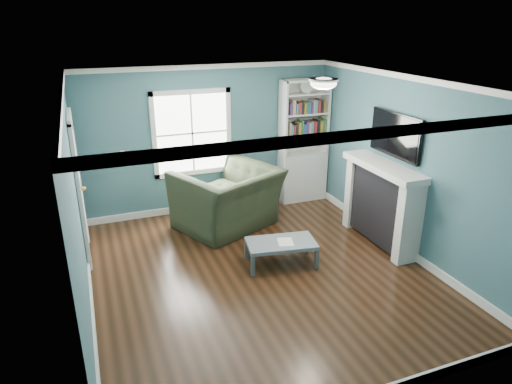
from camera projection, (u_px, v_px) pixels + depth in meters
name	position (u px, v px, depth m)	size (l,w,h in m)	color
floor	(261.00, 272.00, 6.37)	(5.00, 5.00, 0.00)	black
room_walls	(261.00, 164.00, 5.80)	(5.00, 5.00, 5.00)	#37666A
trim	(261.00, 190.00, 5.93)	(4.50, 5.00, 2.60)	white
window	(192.00, 133.00, 7.91)	(1.40, 0.06, 1.50)	white
bookshelf	(303.00, 153.00, 8.64)	(0.90, 0.35, 2.31)	silver
fireplace	(381.00, 205.00, 7.02)	(0.44, 1.58, 1.30)	black
tv	(396.00, 135.00, 6.67)	(0.06, 1.10, 0.65)	black
door	(79.00, 188.00, 6.46)	(0.12, 0.98, 2.17)	silver
ceiling_fixture	(324.00, 83.00, 5.85)	(0.38, 0.38, 0.15)	white
light_switch	(122.00, 154.00, 7.60)	(0.08, 0.01, 0.12)	white
recliner	(227.00, 189.00, 7.54)	(1.54, 1.00, 1.35)	black
coffee_table	(281.00, 245.00, 6.49)	(1.04, 0.68, 0.35)	#485157
paper_sheet	(285.00, 242.00, 6.47)	(0.21, 0.27, 0.00)	white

